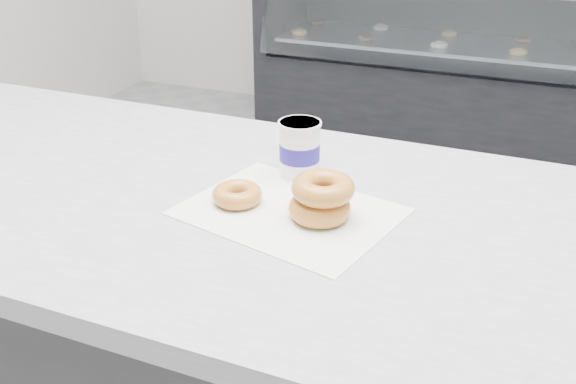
{
  "coord_description": "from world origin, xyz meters",
  "views": [
    {
      "loc": [
        0.36,
        -1.49,
        1.41
      ],
      "look_at": [
        -0.01,
        -0.6,
        0.93
      ],
      "focal_mm": 40.0,
      "sensor_mm": 36.0,
      "label": 1
    }
  ],
  "objects_px": {
    "donut_single": "(237,194)",
    "coffee_cup": "(300,148)",
    "display_case": "(480,62)",
    "donut_stack": "(321,198)"
  },
  "relations": [
    {
      "from": "donut_single",
      "to": "coffee_cup",
      "type": "distance_m",
      "value": 0.16
    },
    {
      "from": "display_case",
      "to": "coffee_cup",
      "type": "relative_size",
      "value": 22.43
    },
    {
      "from": "donut_stack",
      "to": "coffee_cup",
      "type": "height_order",
      "value": "coffee_cup"
    },
    {
      "from": "donut_stack",
      "to": "coffee_cup",
      "type": "xyz_separation_m",
      "value": [
        -0.1,
        0.15,
        0.02
      ]
    },
    {
      "from": "donut_stack",
      "to": "coffee_cup",
      "type": "distance_m",
      "value": 0.18
    },
    {
      "from": "donut_single",
      "to": "donut_stack",
      "type": "distance_m",
      "value": 0.15
    },
    {
      "from": "coffee_cup",
      "to": "display_case",
      "type": "bearing_deg",
      "value": 66.67
    },
    {
      "from": "donut_single",
      "to": "coffee_cup",
      "type": "bearing_deg",
      "value": 69.3
    },
    {
      "from": "donut_stack",
      "to": "display_case",
      "type": "bearing_deg",
      "value": 91.13
    },
    {
      "from": "display_case",
      "to": "donut_single",
      "type": "relative_size",
      "value": 27.65
    }
  ]
}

